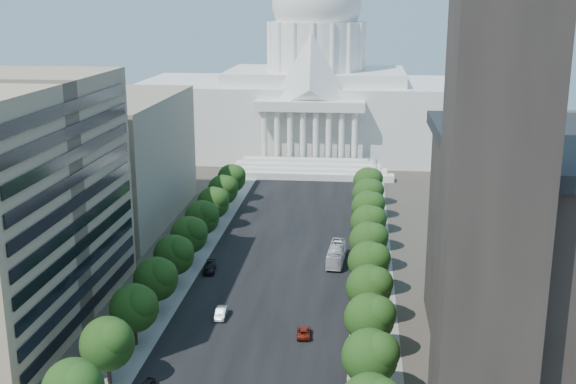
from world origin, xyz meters
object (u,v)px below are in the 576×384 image
(car_dark_b, at_px, (210,268))
(city_bus, at_px, (337,254))
(car_silver, at_px, (221,313))
(car_red, at_px, (304,332))

(car_dark_b, bearing_deg, city_bus, 13.16)
(car_silver, relative_size, car_dark_b, 0.87)
(car_silver, height_order, city_bus, city_bus)
(city_bus, bearing_deg, car_silver, -118.70)
(car_red, height_order, car_dark_b, car_dark_b)
(car_silver, xyz_separation_m, city_bus, (18.36, 28.78, 0.98))
(car_red, distance_m, car_dark_b, 33.49)
(car_silver, xyz_separation_m, car_red, (14.46, -5.56, -0.15))
(city_bus, bearing_deg, car_dark_b, -158.00)
(car_red, bearing_deg, car_dark_b, -54.85)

